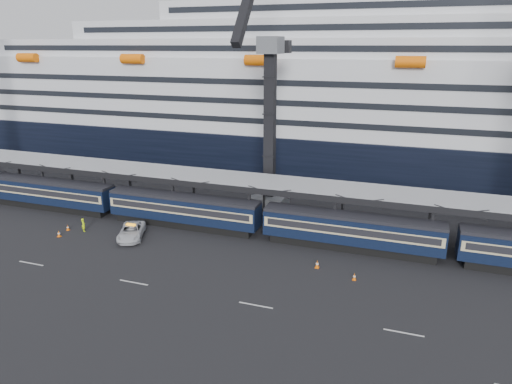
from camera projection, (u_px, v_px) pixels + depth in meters
ground at (430, 310)px, 37.92m from camera, size 260.00×260.00×0.00m
train at (384, 234)px, 47.68m from camera, size 133.05×3.00×4.05m
canopy at (433, 199)px, 48.91m from camera, size 130.00×6.25×5.53m
cruise_ship at (426, 100)px, 75.85m from camera, size 214.09×28.84×34.00m
crane_dark_near at (269, 121)px, 57.14m from camera, size 4.50×17.75×35.08m
pickup_truck at (131, 231)px, 51.92m from camera, size 4.54×6.10×1.54m
worker at (83, 225)px, 53.70m from camera, size 0.70×0.67×1.62m
traffic_cone_a at (68, 228)px, 54.16m from camera, size 0.35×0.35×0.69m
traffic_cone_b at (59, 234)px, 52.33m from camera, size 0.39×0.39×0.77m
traffic_cone_c at (317, 264)px, 45.01m from camera, size 0.42×0.42×0.83m
traffic_cone_d at (354, 277)px, 42.71m from camera, size 0.35×0.35×0.70m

